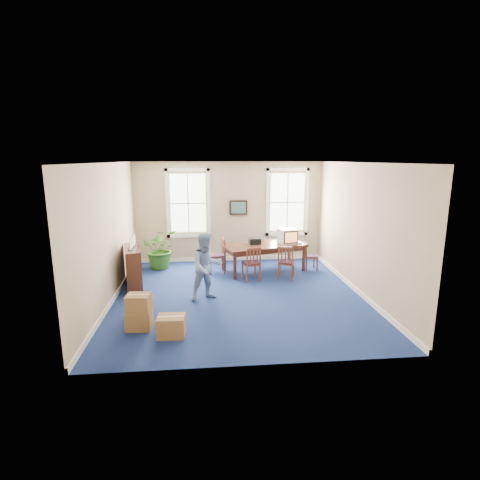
{
  "coord_description": "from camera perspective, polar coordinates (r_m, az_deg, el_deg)",
  "views": [
    {
      "loc": [
        -0.8,
        -8.71,
        3.29
      ],
      "look_at": [
        0.1,
        0.6,
        1.25
      ],
      "focal_mm": 28.0,
      "sensor_mm": 36.0,
      "label": 1
    }
  ],
  "objects": [
    {
      "name": "ceiling",
      "position": [
        8.74,
        -0.28,
        11.72
      ],
      "size": [
        6.5,
        6.5,
        0.0
      ],
      "primitive_type": "plane",
      "rotation": [
        3.14,
        0.0,
        0.0
      ],
      "color": "white",
      "rests_on": "ground"
    },
    {
      "name": "chair_near_left",
      "position": [
        10.29,
        1.71,
        -3.56
      ],
      "size": [
        0.51,
        0.51,
        0.96
      ],
      "primitive_type": null,
      "rotation": [
        0.0,
        0.0,
        3.37
      ],
      "color": "brown",
      "rests_on": "ground"
    },
    {
      "name": "crt_tv",
      "position": [
        11.19,
        7.26,
        0.58
      ],
      "size": [
        0.59,
        0.62,
        0.44
      ],
      "primitive_type": null,
      "rotation": [
        0.0,
        0.0,
        0.23
      ],
      "color": "#B7B7BC",
      "rests_on": "conference_table"
    },
    {
      "name": "chair_end_right",
      "position": [
        11.46,
        10.69,
        -2.43
      ],
      "size": [
        0.38,
        0.38,
        0.84
      ],
      "primitive_type": null,
      "rotation": [
        0.0,
        0.0,
        1.59
      ],
      "color": "brown",
      "rests_on": "ground"
    },
    {
      "name": "floor",
      "position": [
        9.34,
        -0.26,
        -8.31
      ],
      "size": [
        6.5,
        6.5,
        0.0
      ],
      "primitive_type": "plane",
      "color": "navy",
      "rests_on": "ground"
    },
    {
      "name": "baseboard_right",
      "position": [
        10.02,
        17.04,
        -7.06
      ],
      "size": [
        0.04,
        6.5,
        0.12
      ],
      "primitive_type": "cube",
      "color": "white",
      "rests_on": "ground"
    },
    {
      "name": "brochure_rack",
      "position": [
        9.94,
        -16.06,
        -0.52
      ],
      "size": [
        0.16,
        0.65,
        0.28
      ],
      "primitive_type": null,
      "rotation": [
        0.0,
        0.0,
        0.07
      ],
      "color": "#99999E",
      "rests_on": "credenza"
    },
    {
      "name": "potted_plant",
      "position": [
        11.6,
        -11.99,
        -1.29
      ],
      "size": [
        1.25,
        1.13,
        1.23
      ],
      "primitive_type": "imported",
      "rotation": [
        0.0,
        0.0,
        0.16
      ],
      "color": "#265516",
      "rests_on": "ground"
    },
    {
      "name": "baseboard_left",
      "position": [
        9.53,
        -18.52,
        -8.16
      ],
      "size": [
        0.04,
        6.5,
        0.12
      ],
      "primitive_type": "cube",
      "color": "white",
      "rests_on": "ground"
    },
    {
      "name": "wall_front",
      "position": [
        5.77,
        2.7,
        -4.73
      ],
      "size": [
        6.5,
        0.0,
        6.5
      ],
      "primitive_type": "plane",
      "rotation": [
        -1.57,
        0.0,
        0.0
      ],
      "color": "tan",
      "rests_on": "ground"
    },
    {
      "name": "window_right",
      "position": [
        12.32,
        7.21,
        5.73
      ],
      "size": [
        1.4,
        0.12,
        2.2
      ],
      "primitive_type": null,
      "color": "white",
      "rests_on": "ground"
    },
    {
      "name": "chair_near_right",
      "position": [
        10.45,
        7.05,
        -3.36
      ],
      "size": [
        0.56,
        0.56,
        0.97
      ],
      "primitive_type": null,
      "rotation": [
        0.0,
        0.0,
        2.8
      ],
      "color": "brown",
      "rests_on": "ground"
    },
    {
      "name": "credenza",
      "position": [
        10.11,
        -15.94,
        -4.14
      ],
      "size": [
        0.64,
        1.35,
        1.02
      ],
      "primitive_type": "cube",
      "rotation": [
        0.0,
        0.0,
        0.21
      ],
      "color": "#402017",
      "rests_on": "ground"
    },
    {
      "name": "man",
      "position": [
        8.84,
        -5.13,
        -4.07
      ],
      "size": [
        0.94,
        0.83,
        1.61
      ],
      "primitive_type": "imported",
      "rotation": [
        0.0,
        0.0,
        0.34
      ],
      "color": "#7694C3",
      "rests_on": "ground"
    },
    {
      "name": "game_console",
      "position": [
        11.26,
        8.91,
        -0.42
      ],
      "size": [
        0.19,
        0.22,
        0.05
      ],
      "primitive_type": "cube",
      "rotation": [
        0.0,
        0.0,
        0.24
      ],
      "color": "white",
      "rests_on": "conference_table"
    },
    {
      "name": "window_left",
      "position": [
        12.03,
        -7.91,
        5.55
      ],
      "size": [
        1.4,
        0.12,
        2.2
      ],
      "primitive_type": null,
      "color": "white",
      "rests_on": "ground"
    },
    {
      "name": "cardboard_boxes",
      "position": [
        7.76,
        -13.67,
        -10.14
      ],
      "size": [
        1.39,
        1.39,
        0.74
      ],
      "primitive_type": null,
      "rotation": [
        0.0,
        0.0,
        -0.07
      ],
      "color": "olive",
      "rests_on": "ground"
    },
    {
      "name": "chair_end_left",
      "position": [
        10.99,
        -3.62,
        -2.36
      ],
      "size": [
        0.5,
        0.5,
        1.02
      ],
      "primitive_type": null,
      "rotation": [
        0.0,
        0.0,
        -1.48
      ],
      "color": "brown",
      "rests_on": "ground"
    },
    {
      "name": "equipment_bag",
      "position": [
        11.05,
        2.28,
        -0.19
      ],
      "size": [
        0.37,
        0.27,
        0.17
      ],
      "primitive_type": "cube",
      "rotation": [
        0.0,
        0.0,
        0.13
      ],
      "color": "black",
      "rests_on": "conference_table"
    },
    {
      "name": "wall_picture",
      "position": [
        12.05,
        -0.24,
        4.97
      ],
      "size": [
        0.58,
        0.06,
        0.48
      ],
      "primitive_type": null,
      "color": "black",
      "rests_on": "ground"
    },
    {
      "name": "wall_left",
      "position": [
        9.14,
        -19.36,
        0.95
      ],
      "size": [
        0.0,
        6.5,
        6.5
      ],
      "primitive_type": "plane",
      "rotation": [
        1.57,
        0.0,
        1.57
      ],
      "color": "tan",
      "rests_on": "ground"
    },
    {
      "name": "wall_right",
      "position": [
        9.65,
        17.78,
        1.63
      ],
      "size": [
        0.0,
        6.5,
        6.5
      ],
      "primitive_type": "plane",
      "rotation": [
        1.57,
        0.0,
        -1.57
      ],
      "color": "tan",
      "rests_on": "ground"
    },
    {
      "name": "baseboard_back",
      "position": [
        12.38,
        -1.63,
        -2.82
      ],
      "size": [
        6.0,
        0.04,
        0.12
      ],
      "primitive_type": "cube",
      "color": "white",
      "rests_on": "ground"
    },
    {
      "name": "conference_table",
      "position": [
        11.15,
        3.68,
        -2.69
      ],
      "size": [
        2.6,
        1.71,
        0.82
      ],
      "primitive_type": null,
      "rotation": [
        0.0,
        0.0,
        0.28
      ],
      "color": "#402017",
      "rests_on": "ground"
    },
    {
      "name": "wall_back",
      "position": [
        12.1,
        -1.68,
        4.27
      ],
      "size": [
        6.5,
        0.0,
        6.5
      ],
      "primitive_type": "plane",
      "rotation": [
        1.57,
        0.0,
        0.0
      ],
      "color": "tan",
      "rests_on": "ground"
    }
  ]
}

